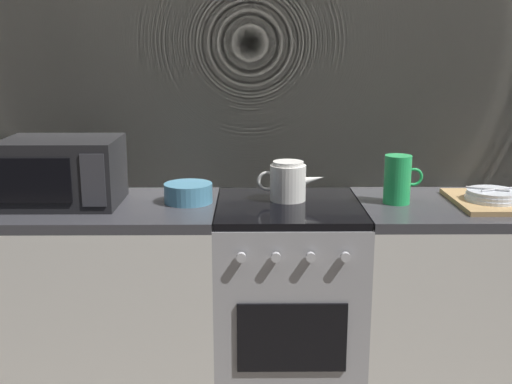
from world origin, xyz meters
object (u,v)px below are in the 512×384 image
Objects in this scene: dish_pile at (491,199)px; stove_unit at (287,305)px; pitcher at (398,179)px; microwave at (63,172)px; mixing_bowl at (188,193)px; kettle at (288,181)px.

stove_unit is at bearing 178.90° from dish_pile.
pitcher reaches higher than dish_pile.
mixing_bowl is at bearing 1.98° from microwave.
dish_pile is (0.38, -0.03, -0.08)m from pitcher.
mixing_bowl is 1.25m from dish_pile.
kettle is 1.42× the size of mixing_bowl.
pitcher is at bearing -6.66° from kettle.
kettle is 0.45m from pitcher.
mixing_bowl reaches higher than stove_unit.
dish_pile is (1.25, -0.05, -0.02)m from mixing_bowl.
stove_unit is 4.50× the size of pitcher.
kettle is 0.42m from mixing_bowl.
kettle reaches higher than stove_unit.
pitcher reaches higher than stove_unit.
dish_pile is at bearing -3.79° from pitcher.
stove_unit is 1.96× the size of microwave.
dish_pile reaches higher than stove_unit.
pitcher reaches higher than kettle.
microwave is 1.62× the size of kettle.
microwave is at bearing -176.92° from kettle.
microwave reaches higher than stove_unit.
mixing_bowl is (0.51, 0.02, -0.10)m from microwave.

